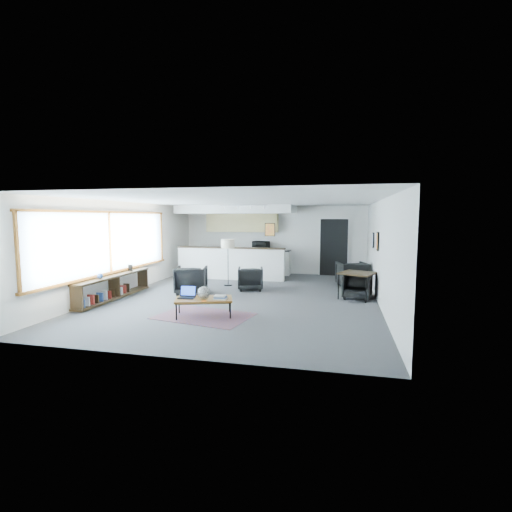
% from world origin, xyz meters
% --- Properties ---
extents(room, '(7.02, 9.02, 2.62)m').
position_xyz_m(room, '(0.00, 0.00, 1.30)').
color(room, '#454548').
rests_on(room, ground).
extents(window, '(0.10, 5.95, 1.66)m').
position_xyz_m(window, '(-3.46, -0.90, 1.46)').
color(window, '#8CBFFF').
rests_on(window, room).
extents(console, '(0.35, 3.00, 0.80)m').
position_xyz_m(console, '(-3.30, -1.05, 0.33)').
color(console, black).
rests_on(console, floor).
extents(kitchenette, '(4.20, 1.96, 2.60)m').
position_xyz_m(kitchenette, '(-1.20, 3.71, 1.38)').
color(kitchenette, white).
rests_on(kitchenette, floor).
extents(doorway, '(1.10, 0.12, 2.15)m').
position_xyz_m(doorway, '(2.30, 4.42, 1.07)').
color(doorway, black).
rests_on(doorway, room).
extents(track_light, '(1.60, 0.07, 0.15)m').
position_xyz_m(track_light, '(-0.59, 2.20, 2.53)').
color(track_light, silver).
rests_on(track_light, room).
extents(wall_art_lower, '(0.03, 0.38, 0.48)m').
position_xyz_m(wall_art_lower, '(3.47, 0.40, 1.55)').
color(wall_art_lower, black).
rests_on(wall_art_lower, room).
extents(wall_art_upper, '(0.03, 0.34, 0.44)m').
position_xyz_m(wall_art_upper, '(3.47, 1.70, 1.50)').
color(wall_art_upper, black).
rests_on(wall_art_upper, room).
extents(kilim_rug, '(2.22, 1.72, 0.01)m').
position_xyz_m(kilim_rug, '(-0.36, -2.10, 0.01)').
color(kilim_rug, '#583642').
rests_on(kilim_rug, floor).
extents(coffee_table, '(1.37, 1.02, 0.40)m').
position_xyz_m(coffee_table, '(-0.36, -2.10, 0.37)').
color(coffee_table, brown).
rests_on(coffee_table, floor).
extents(laptop, '(0.39, 0.33, 0.26)m').
position_xyz_m(laptop, '(-0.74, -2.10, 0.48)').
color(laptop, black).
rests_on(laptop, coffee_table).
extents(ceramic_pot, '(0.27, 0.27, 0.27)m').
position_xyz_m(ceramic_pot, '(-0.34, -2.15, 0.54)').
color(ceramic_pot, gray).
rests_on(ceramic_pot, coffee_table).
extents(book_stack, '(0.30, 0.25, 0.09)m').
position_xyz_m(book_stack, '(0.02, -2.11, 0.44)').
color(book_stack, silver).
rests_on(book_stack, coffee_table).
extents(coaster, '(0.12, 0.12, 0.01)m').
position_xyz_m(coaster, '(-0.25, -2.37, 0.40)').
color(coaster, '#E5590C').
rests_on(coaster, coffee_table).
extents(armchair_left, '(1.01, 0.97, 0.87)m').
position_xyz_m(armchair_left, '(-1.57, 0.09, 0.43)').
color(armchair_left, black).
rests_on(armchair_left, floor).
extents(armchair_right, '(0.87, 0.83, 0.75)m').
position_xyz_m(armchair_right, '(-0.07, 1.03, 0.38)').
color(armchair_right, black).
rests_on(armchair_right, floor).
extents(floor_lamp, '(0.54, 0.54, 1.47)m').
position_xyz_m(floor_lamp, '(-0.93, 1.55, 1.28)').
color(floor_lamp, black).
rests_on(floor_lamp, floor).
extents(dining_table, '(1.10, 1.10, 0.71)m').
position_xyz_m(dining_table, '(3.00, 0.48, 0.64)').
color(dining_table, black).
rests_on(dining_table, floor).
extents(dining_chair_near, '(0.69, 0.66, 0.61)m').
position_xyz_m(dining_chair_near, '(3.00, 0.44, 0.31)').
color(dining_chair_near, black).
rests_on(dining_chair_near, floor).
extents(dining_chair_far, '(0.89, 0.86, 0.74)m').
position_xyz_m(dining_chair_far, '(2.92, 2.16, 0.37)').
color(dining_chair_far, black).
rests_on(dining_chair_far, floor).
extents(microwave, '(0.64, 0.42, 0.40)m').
position_xyz_m(microwave, '(-0.42, 4.15, 1.13)').
color(microwave, black).
rests_on(microwave, kitchenette).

